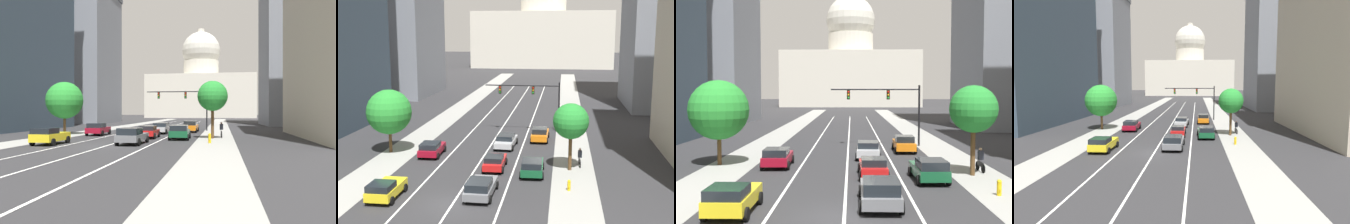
# 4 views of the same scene
# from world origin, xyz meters

# --- Properties ---
(ground_plane) EXTENTS (400.00, 400.00, 0.00)m
(ground_plane) POSITION_xyz_m (0.00, 40.00, 0.00)
(ground_plane) COLOR #2B2B2D
(sidewalk_left) EXTENTS (3.74, 130.00, 0.01)m
(sidewalk_left) POSITION_xyz_m (-8.87, 35.00, 0.01)
(sidewalk_left) COLOR gray
(sidewalk_left) RESTS_ON ground
(sidewalk_right) EXTENTS (3.74, 130.00, 0.01)m
(sidewalk_right) POSITION_xyz_m (8.87, 35.00, 0.01)
(sidewalk_right) COLOR gray
(sidewalk_right) RESTS_ON ground
(lane_stripe_left) EXTENTS (0.16, 90.00, 0.01)m
(lane_stripe_left) POSITION_xyz_m (-3.50, 25.00, 0.01)
(lane_stripe_left) COLOR white
(lane_stripe_left) RESTS_ON ground
(lane_stripe_center) EXTENTS (0.16, 90.00, 0.01)m
(lane_stripe_center) POSITION_xyz_m (0.00, 25.00, 0.01)
(lane_stripe_center) COLOR white
(lane_stripe_center) RESTS_ON ground
(lane_stripe_right) EXTENTS (0.16, 90.00, 0.01)m
(lane_stripe_right) POSITION_xyz_m (3.50, 25.00, 0.01)
(lane_stripe_right) COLOR white
(lane_stripe_right) RESTS_ON ground
(office_tower_far_left) EXTENTS (19.46, 19.52, 33.92)m
(office_tower_far_left) POSITION_xyz_m (-27.45, 54.82, 16.99)
(office_tower_far_left) COLOR gray
(office_tower_far_left) RESTS_ON ground
(capitol_building) EXTENTS (47.73, 26.17, 40.82)m
(capitol_building) POSITION_xyz_m (0.00, 130.55, 13.98)
(capitol_building) COLOR beige
(capitol_building) RESTS_ON ground
(car_green) EXTENTS (2.17, 4.16, 1.50)m
(car_green) POSITION_xyz_m (5.26, 7.26, 0.78)
(car_green) COLOR #14512D
(car_green) RESTS_ON ground
(car_orange) EXTENTS (2.05, 4.38, 1.56)m
(car_orange) POSITION_xyz_m (5.25, 19.70, 0.79)
(car_orange) COLOR orange
(car_orange) RESTS_ON ground
(car_yellow) EXTENTS (2.07, 4.00, 1.47)m
(car_yellow) POSITION_xyz_m (-5.25, 0.31, 0.77)
(car_yellow) COLOR yellow
(car_yellow) RESTS_ON ground
(car_silver) EXTENTS (2.23, 4.56, 1.39)m
(car_silver) POSITION_xyz_m (1.75, 16.30, 0.74)
(car_silver) COLOR #B2B5BA
(car_silver) RESTS_ON ground
(car_crimson) EXTENTS (2.20, 4.14, 1.47)m
(car_crimson) POSITION_xyz_m (-5.24, 11.95, 0.77)
(car_crimson) COLOR maroon
(car_crimson) RESTS_ON ground
(car_red) EXTENTS (1.97, 4.12, 1.35)m
(car_red) POSITION_xyz_m (1.75, 8.50, 0.71)
(car_red) COLOR red
(car_red) RESTS_ON ground
(car_gray) EXTENTS (2.15, 4.57, 1.46)m
(car_gray) POSITION_xyz_m (1.75, 1.63, 0.76)
(car_gray) COLOR slate
(car_gray) RESTS_ON ground
(traffic_signal_mast) EXTENTS (9.21, 0.39, 6.29)m
(traffic_signal_mast) POSITION_xyz_m (4.27, 23.78, 4.61)
(traffic_signal_mast) COLOR black
(traffic_signal_mast) RESTS_ON ground
(fire_hydrant) EXTENTS (0.26, 0.35, 0.91)m
(fire_hydrant) POSITION_xyz_m (8.42, 3.79, 0.46)
(fire_hydrant) COLOR yellow
(fire_hydrant) RESTS_ON ground
(cyclist) EXTENTS (0.38, 1.70, 1.72)m
(cyclist) POSITION_xyz_m (9.46, 10.41, 0.85)
(cyclist) COLOR black
(cyclist) RESTS_ON ground
(street_tree_mid_right) EXTENTS (3.21, 3.21, 6.12)m
(street_tree_mid_right) POSITION_xyz_m (8.53, 9.15, 4.49)
(street_tree_mid_right) COLOR #51381E
(street_tree_mid_right) RESTS_ON ground
(street_tree_mid_left) EXTENTS (4.61, 4.61, 6.56)m
(street_tree_mid_left) POSITION_xyz_m (-9.89, 12.76, 4.25)
(street_tree_mid_left) COLOR #51381E
(street_tree_mid_left) RESTS_ON ground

